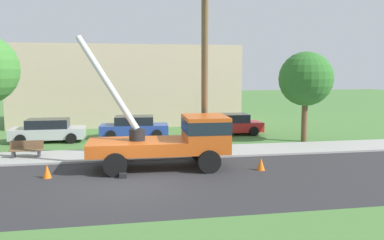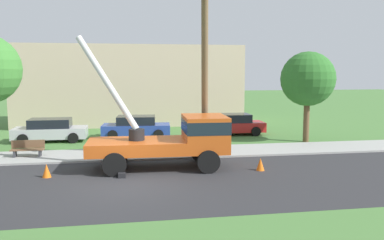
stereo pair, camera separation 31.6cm
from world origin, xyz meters
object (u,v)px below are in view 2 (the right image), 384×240
(parked_sedan_blue, at_px, (136,127))
(roadside_tree_far, at_px, (308,79))
(traffic_cone_ahead, at_px, (260,164))
(traffic_cone_behind, at_px, (47,171))
(utility_truck, at_px, (176,137))
(parked_sedan_red, at_px, (232,124))
(leaning_utility_pole, at_px, (205,67))
(parked_sedan_silver, at_px, (50,130))
(park_bench, at_px, (28,149))

(parked_sedan_blue, relative_size, roadside_tree_far, 0.82)
(traffic_cone_ahead, bearing_deg, traffic_cone_behind, 177.77)
(roadside_tree_far, bearing_deg, parked_sedan_blue, 161.83)
(utility_truck, distance_m, parked_sedan_red, 10.18)
(traffic_cone_ahead, xyz_separation_m, parked_sedan_red, (1.40, 10.03, 0.43))
(parked_sedan_blue, bearing_deg, leaning_utility_pole, -67.63)
(utility_truck, bearing_deg, traffic_cone_behind, -171.47)
(leaning_utility_pole, height_order, parked_sedan_silver, leaning_utility_pole)
(park_bench, bearing_deg, utility_truck, -24.11)
(traffic_cone_behind, bearing_deg, parked_sedan_silver, 98.56)
(utility_truck, height_order, parked_sedan_blue, utility_truck)
(utility_truck, bearing_deg, parked_sedan_silver, 130.27)
(traffic_cone_ahead, bearing_deg, leaning_utility_pole, 130.13)
(parked_sedan_blue, height_order, parked_sedan_red, same)
(park_bench, bearing_deg, parked_sedan_blue, 44.74)
(roadside_tree_far, bearing_deg, parked_sedan_red, 137.19)
(utility_truck, bearing_deg, traffic_cone_ahead, -18.28)
(traffic_cone_behind, xyz_separation_m, park_bench, (-1.61, 4.02, 0.18))
(utility_truck, xyz_separation_m, parked_sedan_silver, (-6.85, 8.09, -0.70))
(traffic_cone_behind, height_order, roadside_tree_far, roadside_tree_far)
(traffic_cone_ahead, distance_m, parked_sedan_silver, 13.96)
(parked_sedan_blue, relative_size, park_bench, 2.83)
(traffic_cone_behind, relative_size, parked_sedan_silver, 0.13)
(parked_sedan_red, distance_m, park_bench, 13.36)
(leaning_utility_pole, distance_m, park_bench, 9.78)
(traffic_cone_behind, distance_m, parked_sedan_blue, 10.35)
(leaning_utility_pole, distance_m, traffic_cone_behind, 8.49)
(roadside_tree_far, bearing_deg, park_bench, -172.31)
(parked_sedan_blue, height_order, roadside_tree_far, roadside_tree_far)
(parked_sedan_blue, bearing_deg, traffic_cone_ahead, -62.68)
(utility_truck, height_order, traffic_cone_ahead, utility_truck)
(traffic_cone_behind, bearing_deg, leaning_utility_pole, 16.29)
(leaning_utility_pole, distance_m, traffic_cone_ahead, 5.31)
(leaning_utility_pole, bearing_deg, parked_sedan_red, 65.70)
(traffic_cone_ahead, bearing_deg, park_bench, 157.78)
(traffic_cone_behind, relative_size, parked_sedan_blue, 0.12)
(traffic_cone_behind, distance_m, roadside_tree_far, 15.96)
(parked_sedan_blue, bearing_deg, utility_truck, -79.96)
(parked_sedan_blue, distance_m, parked_sedan_red, 6.52)
(parked_sedan_blue, xyz_separation_m, parked_sedan_red, (6.52, 0.13, 0.00))
(utility_truck, relative_size, roadside_tree_far, 1.22)
(utility_truck, relative_size, leaning_utility_pole, 0.76)
(park_bench, relative_size, roadside_tree_far, 0.29)
(parked_sedan_blue, relative_size, parked_sedan_red, 1.02)
(leaning_utility_pole, xyz_separation_m, parked_sedan_red, (3.44, 7.62, -3.83))
(parked_sedan_red, bearing_deg, utility_truck, -119.35)
(leaning_utility_pole, xyz_separation_m, traffic_cone_behind, (-7.05, -2.06, -4.27))
(traffic_cone_ahead, bearing_deg, parked_sedan_blue, 117.32)
(traffic_cone_behind, bearing_deg, parked_sedan_red, 42.70)
(utility_truck, relative_size, traffic_cone_behind, 12.07)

